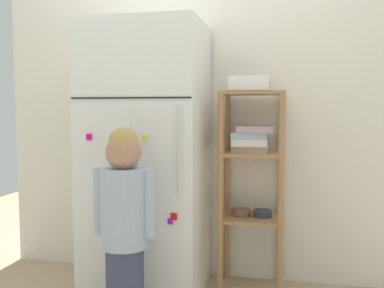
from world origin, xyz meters
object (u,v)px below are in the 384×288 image
at_px(pantry_shelf_unit, 252,165).
at_px(fruit_bin, 250,85).
at_px(refrigerator, 147,159).
at_px(child_standing, 124,207).

xyz_separation_m(pantry_shelf_unit, fruit_bin, (-0.02, -0.02, 0.48)).
relative_size(refrigerator, pantry_shelf_unit, 1.33).
bearing_deg(pantry_shelf_unit, child_standing, -135.70).
xyz_separation_m(child_standing, pantry_shelf_unit, (0.60, 0.59, 0.16)).
bearing_deg(child_standing, pantry_shelf_unit, 44.30).
height_order(refrigerator, child_standing, refrigerator).
bearing_deg(pantry_shelf_unit, refrigerator, -170.28).
distance_m(refrigerator, pantry_shelf_unit, 0.65).
bearing_deg(refrigerator, child_standing, -85.69).
bearing_deg(child_standing, refrigerator, 94.31).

